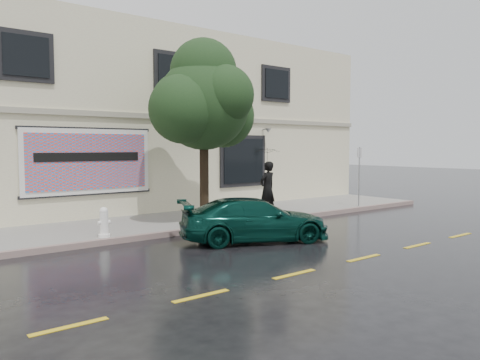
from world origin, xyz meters
TOP-DOWN VIEW (x-y plane):
  - ground at (0.00, 0.00)m, footprint 90.00×90.00m
  - sidewalk at (0.00, 3.25)m, footprint 20.00×3.50m
  - curb at (0.00, 1.50)m, footprint 20.00×0.18m
  - road_marking at (0.00, -3.50)m, footprint 19.00×0.12m
  - building at (0.00, 9.00)m, footprint 20.00×8.12m
  - billboard at (-3.20, 4.92)m, footprint 4.30×0.16m
  - car at (-0.72, -0.50)m, footprint 4.36×3.21m
  - pedestrian at (1.99, 2.07)m, footprint 0.74×0.55m
  - umbrella at (1.99, 2.07)m, footprint 1.12×1.12m
  - street_tree at (-0.44, 2.34)m, footprint 2.90×2.90m
  - fire_hydrant at (-3.97, 1.80)m, footprint 0.33×0.31m
  - sign_pole at (6.53, 1.70)m, footprint 0.29×0.05m

SIDE VIEW (x-z plane):
  - ground at x=0.00m, z-range 0.00..0.00m
  - road_marking at x=0.00m, z-range 0.00..0.01m
  - sidewalk at x=0.00m, z-range 0.00..0.15m
  - curb at x=0.00m, z-range -0.01..0.15m
  - fire_hydrant at x=-3.97m, z-range 0.14..0.93m
  - car at x=-0.72m, z-range 0.00..1.16m
  - pedestrian at x=1.99m, z-range 0.15..2.02m
  - sign_pole at x=6.53m, z-range 0.40..2.77m
  - billboard at x=-3.20m, z-range 0.95..3.15m
  - umbrella at x=1.99m, z-range 2.02..2.70m
  - building at x=0.00m, z-range 0.00..7.00m
  - street_tree at x=-0.44m, z-range 1.26..6.43m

